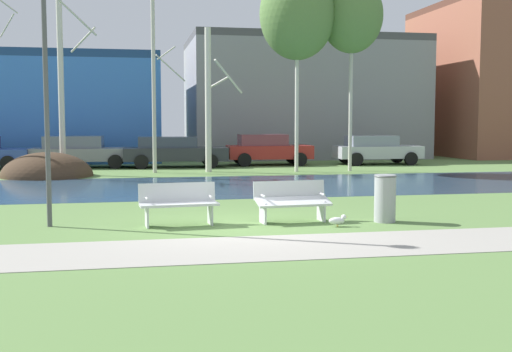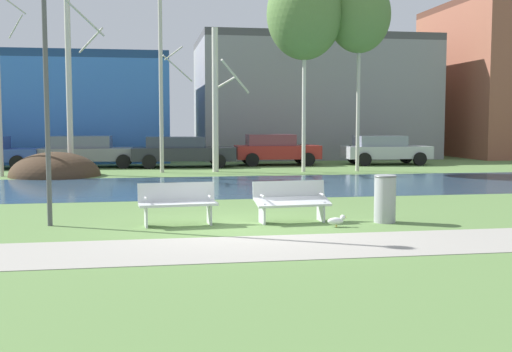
# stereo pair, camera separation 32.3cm
# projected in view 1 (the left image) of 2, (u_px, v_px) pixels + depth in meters

# --- Properties ---
(ground_plane) EXTENTS (120.00, 120.00, 0.00)m
(ground_plane) POSITION_uv_depth(u_px,v_px,m) (194.00, 181.00, 22.55)
(ground_plane) COLOR #5B7F42
(paved_path_strip) EXTENTS (60.00, 2.15, 0.01)m
(paved_path_strip) POSITION_uv_depth(u_px,v_px,m) (261.00, 248.00, 10.79)
(paved_path_strip) COLOR #9E998E
(paved_path_strip) RESTS_ON ground
(river_band) EXTENTS (80.00, 7.15, 0.01)m
(river_band) POSITION_uv_depth(u_px,v_px,m) (200.00, 186.00, 20.83)
(river_band) COLOR #33516B
(river_band) RESTS_ON ground
(soil_mound) EXTENTS (3.48, 3.54, 1.89)m
(soil_mound) POSITION_uv_depth(u_px,v_px,m) (47.00, 176.00, 24.59)
(soil_mound) COLOR #423021
(soil_mound) RESTS_ON ground
(bench_left) EXTENTS (1.64, 0.69, 0.87)m
(bench_left) POSITION_uv_depth(u_px,v_px,m) (179.00, 203.00, 13.06)
(bench_left) COLOR silver
(bench_left) RESTS_ON ground
(bench_right) EXTENTS (1.64, 0.69, 0.87)m
(bench_right) POSITION_uv_depth(u_px,v_px,m) (292.00, 200.00, 13.52)
(bench_right) COLOR silver
(bench_right) RESTS_ON ground
(trash_bin) EXTENTS (0.48, 0.48, 1.01)m
(trash_bin) POSITION_uv_depth(u_px,v_px,m) (385.00, 198.00, 13.52)
(trash_bin) COLOR #999B9E
(trash_bin) RESTS_ON ground
(seagull) EXTENTS (0.41, 0.15, 0.25)m
(seagull) POSITION_uv_depth(u_px,v_px,m) (338.00, 220.00, 12.94)
(seagull) COLOR white
(seagull) RESTS_ON ground
(streetlamp) EXTENTS (0.32, 0.32, 5.52)m
(streetlamp) POSITION_uv_depth(u_px,v_px,m) (45.00, 45.00, 12.65)
(streetlamp) COLOR #4C4C51
(streetlamp) RESTS_ON ground
(birch_left) EXTENTS (1.57, 2.83, 7.95)m
(birch_left) POSITION_uv_depth(u_px,v_px,m) (62.00, 72.00, 25.02)
(birch_left) COLOR beige
(birch_left) RESTS_ON ground
(birch_center_left) EXTENTS (1.38, 2.20, 7.17)m
(birch_center_left) POSITION_uv_depth(u_px,v_px,m) (154.00, 85.00, 26.03)
(birch_center_left) COLOR #BCB7A8
(birch_center_left) RESTS_ON ground
(birch_center) EXTENTS (1.57, 2.33, 6.01)m
(birch_center) POSITION_uv_depth(u_px,v_px,m) (209.00, 99.00, 26.50)
(birch_center) COLOR beige
(birch_center) RESTS_ON ground
(birch_center_right) EXTENTS (3.15, 3.15, 8.46)m
(birch_center_right) POSITION_uv_depth(u_px,v_px,m) (297.00, 14.00, 26.31)
(birch_center_right) COLOR beige
(birch_center_right) RESTS_ON ground
(birch_right) EXTENTS (2.63, 2.63, 8.43)m
(birch_right) POSITION_uv_depth(u_px,v_px,m) (352.00, 16.00, 26.71)
(birch_right) COLOR #BCB7A8
(birch_right) RESTS_ON ground
(parked_sedan_second_grey) EXTENTS (4.67, 2.18, 1.46)m
(parked_sedan_second_grey) POSITION_uv_depth(u_px,v_px,m) (80.00, 151.00, 29.08)
(parked_sedan_second_grey) COLOR slate
(parked_sedan_second_grey) RESTS_ON ground
(parked_hatch_third_dark) EXTENTS (4.79, 2.20, 1.42)m
(parked_hatch_third_dark) POSITION_uv_depth(u_px,v_px,m) (174.00, 151.00, 29.39)
(parked_hatch_third_dark) COLOR #282B30
(parked_hatch_third_dark) RESTS_ON ground
(parked_wagon_fourth_red) EXTENTS (4.12, 2.20, 1.49)m
(parked_wagon_fourth_red) POSITION_uv_depth(u_px,v_px,m) (267.00, 149.00, 30.86)
(parked_wagon_fourth_red) COLOR maroon
(parked_wagon_fourth_red) RESTS_ON ground
(parked_suv_fifth_silver) EXTENTS (4.21, 2.15, 1.42)m
(parked_suv_fifth_silver) POSITION_uv_depth(u_px,v_px,m) (376.00, 149.00, 31.29)
(parked_suv_fifth_silver) COLOR #B2B5BC
(parked_suv_fifth_silver) RESTS_ON ground
(building_blue_store) EXTENTS (16.21, 8.58, 5.63)m
(building_blue_store) POSITION_uv_depth(u_px,v_px,m) (6.00, 108.00, 34.17)
(building_blue_store) COLOR #3870C6
(building_blue_store) RESTS_ON ground
(building_grey_warehouse) EXTENTS (13.30, 8.16, 6.97)m
(building_grey_warehouse) POSITION_uv_depth(u_px,v_px,m) (301.00, 98.00, 38.02)
(building_grey_warehouse) COLOR gray
(building_grey_warehouse) RESTS_ON ground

